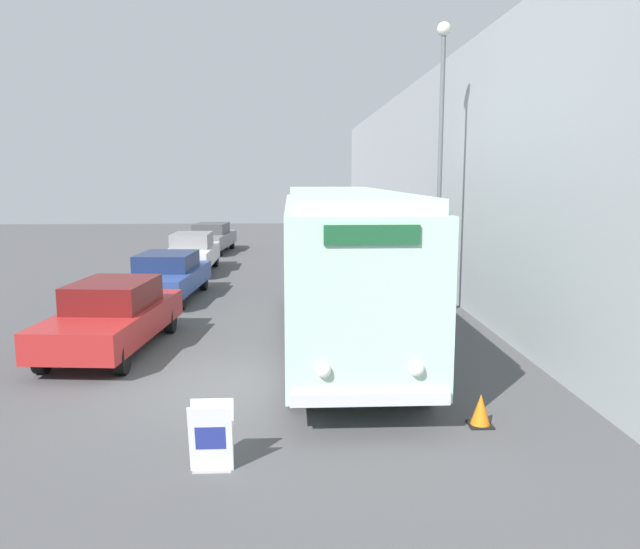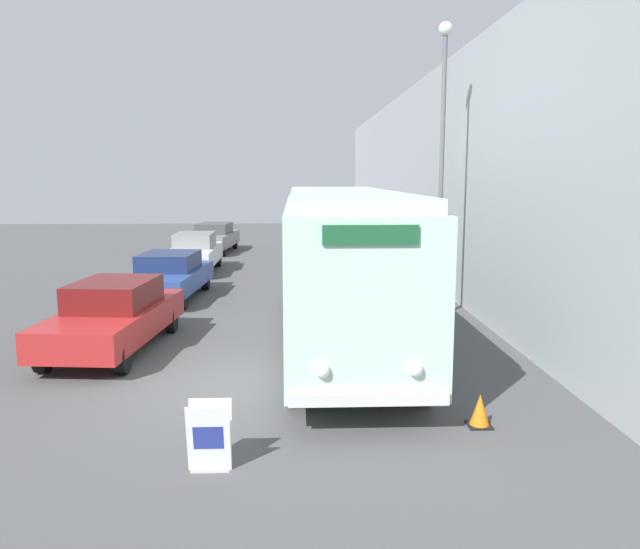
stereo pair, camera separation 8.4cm
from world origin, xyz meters
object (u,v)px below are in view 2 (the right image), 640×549
at_px(vintage_bus, 341,258).
at_px(parked_car_mid, 169,275).
at_px(traffic_cone, 480,411).
at_px(streetlamp, 443,135).
at_px(parked_car_near, 114,315).
at_px(parked_car_distant, 214,237).
at_px(sign_board, 209,438).
at_px(parked_car_far, 195,252).

height_order(vintage_bus, parked_car_mid, vintage_bus).
bearing_deg(parked_car_mid, vintage_bus, -42.66).
bearing_deg(traffic_cone, parked_car_mid, 123.04).
bearing_deg(streetlamp, parked_car_near, -159.41).
relative_size(parked_car_mid, parked_car_distant, 1.00).
distance_m(streetlamp, parked_car_mid, 9.34).
height_order(vintage_bus, parked_car_distant, vintage_bus).
bearing_deg(parked_car_distant, sign_board, -77.75).
bearing_deg(vintage_bus, traffic_cone, -70.97).
xyz_separation_m(vintage_bus, parked_car_distant, (-5.16, 17.51, -1.21)).
xyz_separation_m(streetlamp, traffic_cone, (-1.06, -7.54, -4.63)).
bearing_deg(vintage_bus, parked_car_near, -173.87).
relative_size(vintage_bus, sign_board, 11.91).
relative_size(vintage_bus, parked_car_mid, 2.36).
bearing_deg(parked_car_distant, parked_car_far, -84.27).
height_order(sign_board, streetlamp, streetlamp).
bearing_deg(parked_car_near, sign_board, -58.39).
distance_m(vintage_bus, parked_car_near, 5.23).
distance_m(sign_board, parked_car_near, 6.54).
xyz_separation_m(streetlamp, parked_car_far, (-7.92, 8.45, -4.08)).
bearing_deg(sign_board, parked_car_mid, 103.58).
relative_size(streetlamp, traffic_cone, 15.17).
relative_size(parked_car_mid, parked_car_far, 1.05).
height_order(parked_car_mid, parked_car_far, parked_car_far).
bearing_deg(vintage_bus, parked_car_distant, 106.41).
bearing_deg(parked_car_far, traffic_cone, -66.62).
height_order(vintage_bus, streetlamp, streetlamp).
bearing_deg(parked_car_distant, streetlamp, -56.93).
distance_m(parked_car_near, parked_car_mid, 5.87).
bearing_deg(sign_board, parked_car_distant, 97.06).
bearing_deg(streetlamp, parked_car_distant, 117.89).
xyz_separation_m(vintage_bus, parked_car_near, (-5.07, -0.54, -1.17)).
bearing_deg(traffic_cone, parked_car_far, 113.21).
distance_m(sign_board, streetlamp, 11.09).
bearing_deg(parked_car_distant, parked_car_mid, -84.22).
bearing_deg(sign_board, traffic_cone, 18.10).
bearing_deg(parked_car_mid, traffic_cone, -52.96).
bearing_deg(parked_car_mid, parked_car_far, 94.63).
relative_size(parked_car_mid, traffic_cone, 9.19).
bearing_deg(parked_car_far, parked_car_mid, -89.19).
height_order(parked_car_near, traffic_cone, parked_car_near).
distance_m(parked_car_mid, traffic_cone, 12.47).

